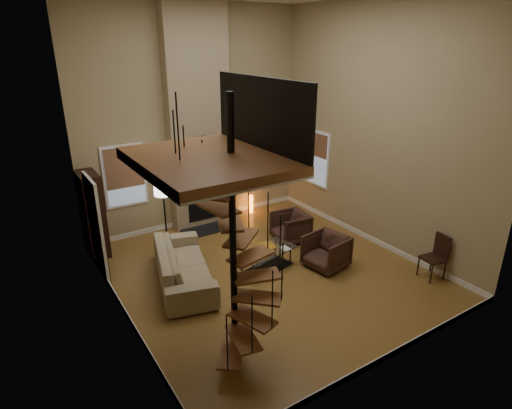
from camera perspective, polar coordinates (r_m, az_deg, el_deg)
ground at (r=9.18m, az=1.36°, el=-8.97°), size 6.00×6.50×0.01m
back_wall at (r=10.94m, az=-8.23°, el=11.23°), size 6.00×0.02×5.50m
front_wall at (r=5.86m, az=19.62°, el=1.38°), size 6.00×0.02×5.50m
left_wall at (r=6.98m, az=-19.40°, el=4.50°), size 0.02×6.50×5.50m
right_wall at (r=10.11m, az=15.98°, el=9.81°), size 0.02×6.50×5.50m
baseboard_back at (r=11.70m, az=-7.53°, el=-1.86°), size 6.00×0.02×0.12m
baseboard_front at (r=7.19m, az=16.79°, el=-19.17°), size 6.00×0.02×0.12m
baseboard_left at (r=8.13m, az=-16.97°, el=-13.93°), size 0.02×6.50×0.12m
baseboard_right at (r=10.92m, az=14.53°, el=-4.12°), size 0.02×6.50×0.12m
chimney_breast at (r=10.77m, az=-7.80°, el=11.09°), size 1.60×0.38×5.50m
hearth at (r=11.16m, az=-6.03°, el=-3.20°), size 1.50×0.60×0.04m
firebox at (r=11.19m, az=-6.80°, el=-0.20°), size 0.95×0.02×0.72m
mantel at (r=10.92m, az=-6.75°, el=2.60°), size 1.70×0.18×0.06m
mirror_frame at (r=10.74m, az=-7.08°, el=6.73°), size 0.94×0.10×0.94m
mirror_disc at (r=10.75m, az=-7.10°, el=6.74°), size 0.80×0.01×0.80m
vase_left at (r=10.69m, az=-9.53°, el=2.91°), size 0.24×0.24×0.25m
vase_right at (r=11.17m, az=-4.11°, el=3.85°), size 0.20×0.20×0.21m
window_back at (r=10.55m, az=-17.25°, el=3.80°), size 1.02×0.06×1.52m
window_right at (r=11.73m, az=8.10°, el=6.28°), size 0.06×1.02×1.52m
entry_door at (r=9.22m, az=-20.63°, el=-2.97°), size 0.10×1.05×2.16m
loft at (r=5.52m, az=-5.62°, el=6.62°), size 1.70×2.20×1.09m
spiral_stair at (r=6.16m, az=-2.99°, el=-6.18°), size 1.47×1.47×4.06m
hutch at (r=10.21m, az=-21.10°, el=-1.29°), size 0.41×0.87×1.95m
sofa at (r=8.75m, az=-9.86°, el=-7.93°), size 1.59×2.65×0.72m
armchair_near at (r=10.42m, az=5.03°, el=-2.97°), size 0.89×0.87×0.73m
armchair_far at (r=9.37m, az=9.72°, el=-6.14°), size 0.94×0.92×0.75m
coffee_table at (r=9.11m, az=1.45°, el=-7.15°), size 1.38×0.90×0.47m
bowl at (r=9.05m, az=1.28°, el=-5.83°), size 0.41×0.41×0.10m
book at (r=9.10m, az=3.83°, el=-5.96°), size 0.18×0.24×0.02m
floor_lamp at (r=9.67m, az=-12.37°, el=1.41°), size 0.40×0.40×1.71m
accent_lamp at (r=12.07m, az=-0.73°, el=0.06°), size 0.14×0.14×0.51m
side_chair at (r=9.48m, az=23.13°, el=-6.17°), size 0.48×0.46×0.92m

